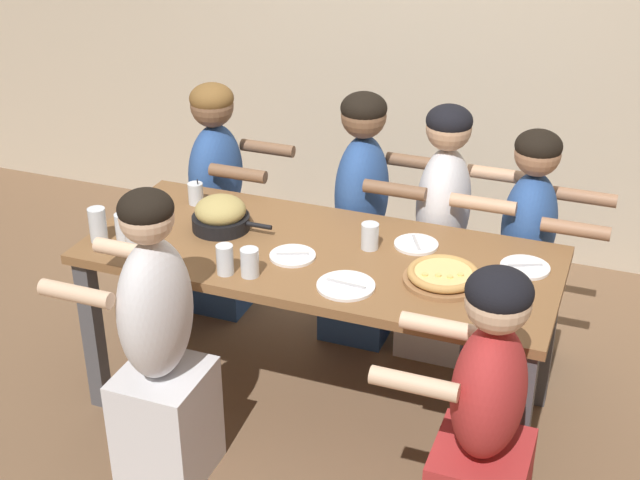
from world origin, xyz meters
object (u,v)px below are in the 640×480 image
drinking_glass_a (134,215)px  empty_plate_a (416,244)px  empty_plate_b (346,286)px  diner_far_center (362,226)px  diner_far_left (218,206)px  drinking_glass_g (370,236)px  drinking_glass_c (225,261)px  diner_near_midleft (159,353)px  diner_far_right (526,262)px  drinking_glass_b (250,264)px  cocktail_glass_blue (196,194)px  pizza_board_main (443,276)px  drinking_glass_d (134,239)px  diner_near_right (483,434)px  diner_far_midright (442,241)px  empty_plate_c (293,256)px  skillet_bowl (221,215)px  drinking_glass_f (124,228)px  drinking_glass_e (98,227)px  empty_plate_d (525,267)px

drinking_glass_a → empty_plate_a: bearing=11.4°
empty_plate_a → empty_plate_b: (-0.16, -0.42, -0.00)m
diner_far_center → diner_far_left: bearing=-90.0°
diner_far_left → drinking_glass_g: bearing=61.2°
drinking_glass_c → diner_far_left: (-0.51, 0.93, -0.26)m
diner_near_midleft → diner_far_right: size_ratio=1.06×
drinking_glass_b → drinking_glass_g: (0.36, 0.38, 0.00)m
diner_far_left → cocktail_glass_blue: bearing=14.0°
pizza_board_main → drinking_glass_d: drinking_glass_d is taller
diner_near_right → drinking_glass_b: bearing=71.0°
diner_far_midright → diner_far_center: bearing=-90.0°
diner_far_right → diner_near_right: bearing=2.8°
empty_plate_a → drinking_glass_b: drinking_glass_b is taller
empty_plate_a → cocktail_glass_blue: cocktail_glass_blue is taller
empty_plate_c → diner_far_left: diner_far_left is taller
pizza_board_main → empty_plate_b: bearing=-153.3°
drinking_glass_a → diner_far_left: bearing=85.9°
skillet_bowl → drinking_glass_b: size_ratio=3.15×
cocktail_glass_blue → drinking_glass_d: 0.49m
skillet_bowl → empty_plate_c: size_ratio=1.92×
cocktail_glass_blue → diner_far_left: diner_far_left is taller
drinking_glass_f → diner_far_right: bearing=27.8°
empty_plate_a → drinking_glass_d: size_ratio=1.63×
skillet_bowl → drinking_glass_d: 0.39m
empty_plate_a → diner_far_midright: (0.01, 0.44, -0.20)m
diner_far_right → diner_far_left: bearing=-90.0°
drinking_glass_a → skillet_bowl: bearing=14.9°
drinking_glass_g → diner_far_midright: 0.61m
drinking_glass_b → diner_far_left: diner_far_left is taller
empty_plate_a → cocktail_glass_blue: bearing=177.4°
drinking_glass_g → drinking_glass_a: bearing=-171.5°
drinking_glass_e → drinking_glass_f: bearing=28.8°
drinking_glass_e → diner_far_center: diner_far_center is taller
empty_plate_b → drinking_glass_b: drinking_glass_b is taller
drinking_glass_a → drinking_glass_g: size_ratio=0.92×
drinking_glass_a → drinking_glass_b: 0.69m
drinking_glass_a → drinking_glass_f: drinking_glass_f is taller
empty_plate_d → drinking_glass_c: drinking_glass_c is taller
drinking_glass_d → diner_near_right: bearing=-13.6°
drinking_glass_g → empty_plate_b: bearing=-87.6°
empty_plate_d → drinking_glass_b: drinking_glass_b is taller
pizza_board_main → diner_near_right: bearing=-62.7°
empty_plate_c → cocktail_glass_blue: bearing=152.1°
empty_plate_a → drinking_glass_e: bearing=-161.1°
empty_plate_c → diner_near_right: size_ratio=0.16×
diner_near_right → diner_far_midright: diner_far_midright is taller
empty_plate_b → cocktail_glass_blue: 1.00m
empty_plate_a → diner_far_center: 0.61m
pizza_board_main → diner_near_right: 0.67m
drinking_glass_d → diner_far_midright: (1.07, 0.89, -0.24)m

